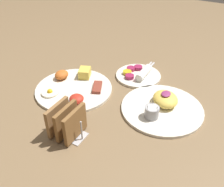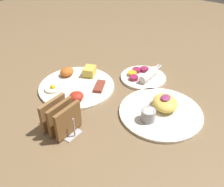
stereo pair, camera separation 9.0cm
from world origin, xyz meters
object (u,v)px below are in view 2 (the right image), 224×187
at_px(plate_condiments, 143,76).
at_px(toast_rack, 61,118).
at_px(plate_foreground, 161,110).
at_px(plate_breakfast, 77,85).

bearing_deg(plate_condiments, toast_rack, 173.03).
distance_m(plate_foreground, toast_rack, 0.34).
relative_size(plate_condiments, toast_rack, 1.69).
relative_size(plate_foreground, toast_rack, 2.46).
bearing_deg(plate_foreground, plate_breakfast, 98.59).
distance_m(plate_condiments, toast_rack, 0.42).
xyz_separation_m(plate_breakfast, plate_condiments, (0.21, -0.18, 0.00)).
distance_m(plate_breakfast, plate_condiments, 0.28).
bearing_deg(toast_rack, plate_foreground, -39.64).
height_order(plate_condiments, plate_foreground, plate_foreground).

